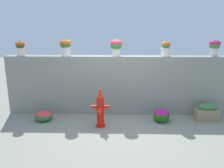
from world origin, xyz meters
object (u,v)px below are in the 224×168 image
Objects in this scene: potted_plant_3 at (166,48)px; fire_hydrant at (100,109)px; potted_plant_4 at (215,46)px; flower_bush_left at (161,115)px; planter_box at (207,112)px; potted_plant_0 at (20,47)px; potted_plant_2 at (116,45)px; potted_plant_1 at (65,46)px; flower_bush_right at (44,116)px.

fire_hydrant is at bearing -151.38° from potted_plant_3.
flower_bush_left is (-1.41, -0.64, -1.69)m from potted_plant_4.
potted_plant_3 is at bearing 157.78° from planter_box.
fire_hydrant is at bearing -170.18° from planter_box.
fire_hydrant is (2.18, -0.93, -1.39)m from potted_plant_0.
planter_box reaches higher than flower_bush_left.
potted_plant_2 is at bearing 151.57° from flower_bush_left.
potted_plant_1 reaches higher than potted_plant_3.
flower_bush_right is at bearing -161.15° from potted_plant_2.
flower_bush_right is 0.81× the size of planter_box.
potted_plant_0 is 0.89× the size of potted_plant_2.
potted_plant_1 reaches higher than potted_plant_4.
flower_bush_right is at bearing -41.67° from potted_plant_0.
potted_plant_1 is 3.90m from potted_plant_4.
fire_hydrant is at bearing -111.28° from potted_plant_2.
potted_plant_4 reaches higher than flower_bush_right.
fire_hydrant is at bearing -162.02° from potted_plant_4.
potted_plant_3 is at bearing -1.53° from potted_plant_2.
potted_plant_4 is at bearing 8.29° from flower_bush_right.
potted_plant_4 is at bearing 0.73° from potted_plant_1.
flower_bush_right is at bearing 168.27° from fire_hydrant.
potted_plant_2 is 1.76m from fire_hydrant.
flower_bush_right is at bearing -169.24° from potted_plant_3.
potted_plant_1 is 0.48× the size of fire_hydrant.
flower_bush_left is 3.02m from flower_bush_right.
flower_bush_right is (-1.85, -0.63, -1.74)m from potted_plant_2.
potted_plant_3 is (3.84, -0.02, -0.01)m from potted_plant_0.
potted_plant_1 is at bearing 173.34° from planter_box.
flower_bush_right is at bearing -179.92° from flower_bush_left.
planter_box is at bearing -11.25° from potted_plant_2.
planter_box is at bearing 2.22° from flower_bush_right.
potted_plant_4 is (2.57, 0.01, -0.01)m from potted_plant_2.
fire_hydrant is at bearing -168.42° from flower_bush_left.
potted_plant_1 reaches higher than potted_plant_2.
potted_plant_2 is 2.15m from flower_bush_left.
flower_bush_right is (-1.49, 0.31, -0.30)m from fire_hydrant.
potted_plant_0 is 3.84m from potted_plant_3.
potted_plant_2 is (2.55, 0.02, 0.05)m from potted_plant_0.
potted_plant_2 is 2.62m from flower_bush_right.
fire_hydrant reaches higher than flower_bush_right.
potted_plant_3 is 3.62m from flower_bush_right.
potted_plant_1 is at bearing -179.27° from potted_plant_4.
planter_box is (3.70, -0.43, -1.65)m from potted_plant_1.
potted_plant_1 is 1.02× the size of potted_plant_2.
potted_plant_2 reaches higher than potted_plant_3.
potted_plant_1 is at bearing -178.35° from potted_plant_2.
potted_plant_2 is 0.79× the size of planter_box.
potted_plant_4 reaches higher than flower_bush_left.
potted_plant_4 is at bearing 17.98° from fire_hydrant.
potted_plant_3 is at bearing 10.76° from flower_bush_right.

